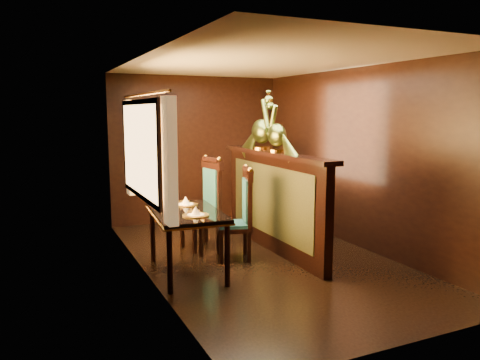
{
  "coord_description": "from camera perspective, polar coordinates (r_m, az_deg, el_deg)",
  "views": [
    {
      "loc": [
        -2.7,
        -5.21,
        1.9
      ],
      "look_at": [
        -0.24,
        0.16,
        1.03
      ],
      "focal_mm": 35.0,
      "sensor_mm": 36.0,
      "label": 1
    }
  ],
  "objects": [
    {
      "name": "peacock_left",
      "position": [
        6.23,
        4.52,
        6.72
      ],
      "size": [
        0.23,
        0.61,
        0.72
      ],
      "primitive_type": null,
      "color": "#1A5030",
      "rests_on": "partition"
    },
    {
      "name": "ground",
      "position": [
        6.17,
        2.72,
        -9.56
      ],
      "size": [
        5.0,
        5.0,
        0.0
      ],
      "primitive_type": "plane",
      "color": "black",
      "rests_on": "ground"
    },
    {
      "name": "chair_right",
      "position": [
        6.55,
        -3.98,
        -2.44
      ],
      "size": [
        0.53,
        0.55,
        1.29
      ],
      "rotation": [
        0.0,
        0.0,
        0.15
      ],
      "color": "black",
      "rests_on": "ground"
    },
    {
      "name": "dining_table",
      "position": [
        5.51,
        -6.57,
        -4.48
      ],
      "size": [
        0.88,
        1.34,
        0.95
      ],
      "rotation": [
        0.0,
        0.0,
        -0.09
      ],
      "color": "black",
      "rests_on": "ground"
    },
    {
      "name": "partition",
      "position": [
        6.39,
        4.08,
        -2.33
      ],
      "size": [
        0.26,
        2.7,
        1.36
      ],
      "color": "black",
      "rests_on": "ground"
    },
    {
      "name": "peacock_right",
      "position": [
        6.62,
        2.65,
        7.25
      ],
      "size": [
        0.26,
        0.69,
        0.82
      ],
      "primitive_type": null,
      "color": "#1A5030",
      "rests_on": "partition"
    },
    {
      "name": "room_shell",
      "position": [
        5.85,
        2.0,
        5.27
      ],
      "size": [
        3.04,
        5.04,
        2.52
      ],
      "color": "black",
      "rests_on": "ground"
    },
    {
      "name": "chair_left",
      "position": [
        6.02,
        0.26,
        -3.76
      ],
      "size": [
        0.55,
        0.56,
        1.21
      ],
      "rotation": [
        0.0,
        0.0,
        -0.3
      ],
      "color": "black",
      "rests_on": "ground"
    }
  ]
}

